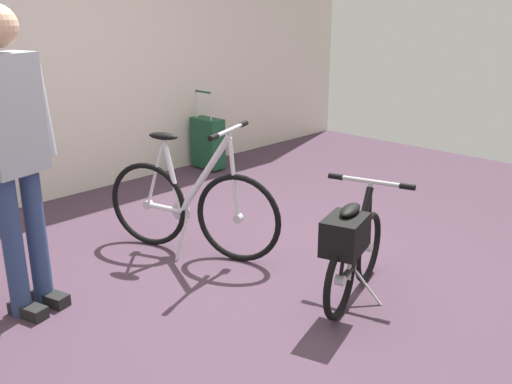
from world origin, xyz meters
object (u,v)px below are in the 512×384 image
at_px(folding_bike_foreground, 352,248).
at_px(display_bike_left, 191,205).
at_px(visitor_near_wall, 12,145).
at_px(rolling_suitcase, 208,143).

xyz_separation_m(folding_bike_foreground, display_bike_left, (-0.17, 1.21, 0.01)).
bearing_deg(display_bike_left, visitor_near_wall, 176.51).
xyz_separation_m(folding_bike_foreground, visitor_near_wall, (-1.31, 1.28, 0.62)).
xyz_separation_m(visitor_near_wall, rolling_suitcase, (2.66, 1.47, -0.68)).
height_order(display_bike_left, visitor_near_wall, visitor_near_wall).
xyz_separation_m(display_bike_left, rolling_suitcase, (1.52, 1.54, -0.07)).
height_order(folding_bike_foreground, display_bike_left, display_bike_left).
bearing_deg(rolling_suitcase, visitor_near_wall, -151.16).
height_order(folding_bike_foreground, rolling_suitcase, rolling_suitcase).
distance_m(folding_bike_foreground, display_bike_left, 1.23).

